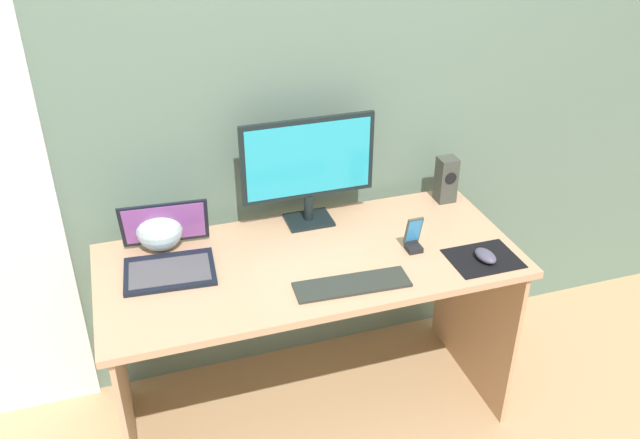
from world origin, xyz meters
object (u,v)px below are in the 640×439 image
(fishbowl, at_px, (159,228))
(mouse, at_px, (485,256))
(phone_in_dock, at_px, (413,238))
(keyboard_external, at_px, (352,285))
(laptop, at_px, (168,255))
(monitor, at_px, (308,165))
(speaker_right, at_px, (446,179))

(fishbowl, distance_m, mouse, 1.20)
(mouse, relative_size, phone_in_dock, 0.73)
(fishbowl, relative_size, keyboard_external, 0.44)
(fishbowl, relative_size, mouse, 1.75)
(laptop, bearing_deg, phone_in_dock, -10.93)
(mouse, bearing_deg, phone_in_dock, 139.17)
(laptop, xyz_separation_m, keyboard_external, (0.58, -0.31, -0.04))
(fishbowl, xyz_separation_m, keyboard_external, (0.59, -0.45, -0.08))
(laptop, relative_size, keyboard_external, 0.85)
(monitor, distance_m, laptop, 0.62)
(fishbowl, xyz_separation_m, phone_in_dock, (0.89, -0.30, -0.04))
(keyboard_external, xyz_separation_m, mouse, (0.51, -0.00, 0.02))
(monitor, relative_size, mouse, 5.22)
(speaker_right, distance_m, keyboard_external, 0.74)
(keyboard_external, bearing_deg, phone_in_dock, 29.51)
(speaker_right, relative_size, phone_in_dock, 1.41)
(laptop, distance_m, mouse, 1.14)
(keyboard_external, bearing_deg, laptop, 154.67)
(monitor, bearing_deg, phone_in_dock, -45.50)
(laptop, xyz_separation_m, phone_in_dock, (0.88, -0.17, 0.00))
(monitor, xyz_separation_m, fishbowl, (-0.58, -0.01, -0.17))
(monitor, height_order, keyboard_external, monitor)
(speaker_right, xyz_separation_m, mouse, (-0.07, -0.46, -0.08))
(keyboard_external, height_order, mouse, mouse)
(laptop, distance_m, keyboard_external, 0.66)
(fishbowl, distance_m, keyboard_external, 0.75)
(mouse, distance_m, phone_in_dock, 0.27)
(laptop, distance_m, fishbowl, 0.14)
(keyboard_external, relative_size, mouse, 3.99)
(keyboard_external, xyz_separation_m, phone_in_dock, (0.29, 0.15, 0.04))
(keyboard_external, bearing_deg, monitor, 94.91)
(speaker_right, height_order, mouse, speaker_right)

